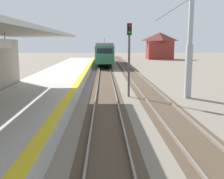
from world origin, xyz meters
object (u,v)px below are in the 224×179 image
(approaching_train, at_px, (105,53))
(catenary_pylon_far_side, at_px, (185,47))
(rail_signal_post, at_px, (129,52))
(distant_trackside_house, at_px, (160,45))

(approaching_train, xyz_separation_m, catenary_pylon_far_side, (5.47, -30.13, 1.43))
(rail_signal_post, xyz_separation_m, distant_trackside_house, (11.79, 46.60, 0.14))
(rail_signal_post, distance_m, catenary_pylon_far_side, 3.88)
(catenary_pylon_far_side, height_order, distant_trackside_house, catenary_pylon_far_side)
(approaching_train, bearing_deg, distant_trackside_house, 51.70)
(distant_trackside_house, bearing_deg, approaching_train, -128.30)
(approaching_train, relative_size, distant_trackside_house, 2.97)
(approaching_train, distance_m, distant_trackside_house, 21.72)
(approaching_train, height_order, rail_signal_post, rail_signal_post)
(approaching_train, height_order, distant_trackside_house, distant_trackside_house)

